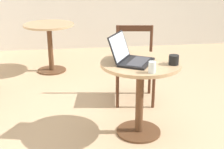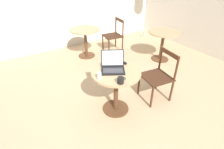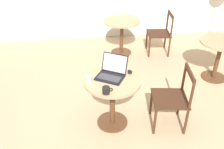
# 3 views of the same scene
# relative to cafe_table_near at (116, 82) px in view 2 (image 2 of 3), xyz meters

# --- Properties ---
(ground_plane) EXTENTS (16.00, 16.00, 0.00)m
(ground_plane) POSITION_rel_cafe_table_near_xyz_m (0.06, -0.19, -0.55)
(ground_plane) COLOR tan
(cafe_table_near) EXTENTS (0.74, 0.74, 0.73)m
(cafe_table_near) POSITION_rel_cafe_table_near_xyz_m (0.00, 0.00, 0.00)
(cafe_table_near) COLOR #51331E
(cafe_table_near) RESTS_ON ground_plane
(cafe_table_mid) EXTENTS (0.74, 0.74, 0.73)m
(cafe_table_mid) POSITION_rel_cafe_table_near_xyz_m (1.99, 0.93, 0.00)
(cafe_table_mid) COLOR #51331E
(cafe_table_mid) RESTS_ON ground_plane
(cafe_table_far) EXTENTS (0.74, 0.74, 0.73)m
(cafe_table_far) POSITION_rel_cafe_table_near_xyz_m (0.47, 2.13, 0.00)
(cafe_table_far) COLOR #51331E
(cafe_table_far) RESTS_ON ground_plane
(chair_near_right) EXTENTS (0.52, 0.52, 0.88)m
(chair_near_right) POSITION_rel_cafe_table_near_xyz_m (0.81, -0.12, -0.10)
(chair_near_right) COLOR #472819
(chair_near_right) RESTS_ON ground_plane
(chair_far_right) EXTENTS (0.51, 0.51, 0.88)m
(chair_far_right) POSITION_rel_cafe_table_near_xyz_m (1.28, 2.04, -0.10)
(chair_far_right) COLOR #472819
(chair_far_right) RESTS_ON ground_plane
(laptop) EXTENTS (0.47, 0.47, 0.25)m
(laptop) POSITION_rel_cafe_table_near_xyz_m (-0.00, 0.09, 0.23)
(laptop) COLOR black
(laptop) RESTS_ON cafe_table_near
(mouse) EXTENTS (0.06, 0.10, 0.03)m
(mouse) POSITION_rel_cafe_table_near_xyz_m (0.25, 0.14, 0.20)
(mouse) COLOR black
(mouse) RESTS_ON cafe_table_near
(mug) EXTENTS (0.13, 0.09, 0.09)m
(mug) POSITION_rel_cafe_table_near_xyz_m (-0.11, -0.27, 0.23)
(mug) COLOR black
(mug) RESTS_ON cafe_table_near
(drinking_glass) EXTENTS (0.06, 0.06, 0.10)m
(drinking_glass) POSITION_rel_cafe_table_near_xyz_m (-0.30, -0.03, 0.23)
(drinking_glass) COLOR silver
(drinking_glass) RESTS_ON cafe_table_near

